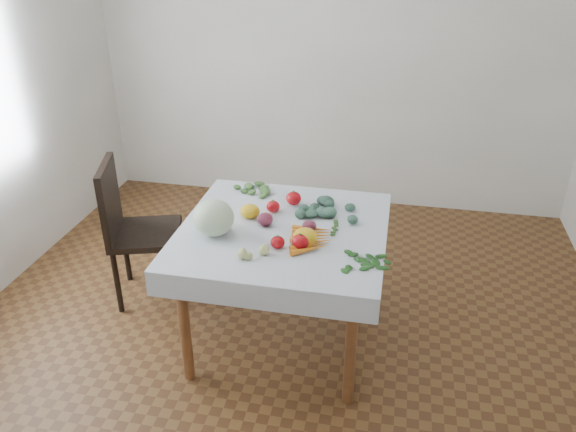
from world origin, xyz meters
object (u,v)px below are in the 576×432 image
table (283,244)px  heirloom_back (250,211)px  chair (130,223)px  carrot_bunch (311,239)px  cabbage (214,218)px

table → heirloom_back: bearing=158.2°
table → chair: bearing=167.0°
chair → carrot_bunch: size_ratio=3.04×
cabbage → carrot_bunch: bearing=2.7°
cabbage → heirloom_back: size_ratio=1.93×
heirloom_back → chair: bearing=169.3°
heirloom_back → carrot_bunch: heirloom_back is taller
table → carrot_bunch: size_ratio=3.19×
chair → cabbage: bearing=-28.5°
chair → cabbage: size_ratio=4.35×
carrot_bunch → heirloom_back: bearing=152.8°
cabbage → heirloom_back: bearing=58.4°
chair → carrot_bunch: bearing=-16.2°
cabbage → carrot_bunch: cabbage is taller
chair → carrot_bunch: (1.23, -0.36, 0.23)m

